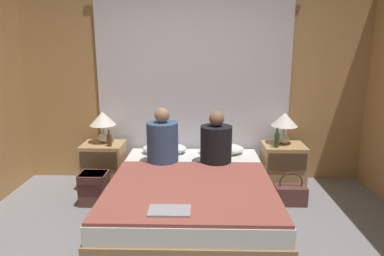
# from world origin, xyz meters

# --- Properties ---
(wall_back) EXTENTS (4.55, 0.06, 2.50)m
(wall_back) POSITION_xyz_m (0.00, 1.88, 1.25)
(wall_back) COLOR tan
(wall_back) RESTS_ON ground_plane
(curtain_panel) EXTENTS (2.66, 0.02, 2.35)m
(curtain_panel) POSITION_xyz_m (0.00, 1.81, 1.17)
(curtain_panel) COLOR silver
(curtain_panel) RESTS_ON ground_plane
(bed) EXTENTS (1.64, 2.08, 0.43)m
(bed) POSITION_xyz_m (0.00, 0.72, 0.21)
(bed) COLOR #99754C
(bed) RESTS_ON ground_plane
(nightstand_left) EXTENTS (0.51, 0.43, 0.57)m
(nightstand_left) POSITION_xyz_m (-1.12, 1.48, 0.29)
(nightstand_left) COLOR tan
(nightstand_left) RESTS_ON ground_plane
(nightstand_right) EXTENTS (0.51, 0.43, 0.57)m
(nightstand_right) POSITION_xyz_m (1.12, 1.48, 0.29)
(nightstand_right) COLOR tan
(nightstand_right) RESTS_ON ground_plane
(lamp_left) EXTENTS (0.32, 0.32, 0.39)m
(lamp_left) POSITION_xyz_m (-1.12, 1.54, 0.84)
(lamp_left) COLOR silver
(lamp_left) RESTS_ON nightstand_left
(lamp_right) EXTENTS (0.32, 0.32, 0.39)m
(lamp_right) POSITION_xyz_m (1.12, 1.54, 0.84)
(lamp_right) COLOR silver
(lamp_right) RESTS_ON nightstand_right
(pillow_left) EXTENTS (0.56, 0.35, 0.12)m
(pillow_left) POSITION_xyz_m (-0.36, 1.55, 0.49)
(pillow_left) COLOR white
(pillow_left) RESTS_ON bed
(pillow_right) EXTENTS (0.56, 0.35, 0.12)m
(pillow_right) POSITION_xyz_m (0.36, 1.55, 0.49)
(pillow_right) COLOR white
(pillow_right) RESTS_ON bed
(blanket_on_bed) EXTENTS (1.58, 1.42, 0.03)m
(blanket_on_bed) POSITION_xyz_m (0.00, 0.42, 0.45)
(blanket_on_bed) COLOR #994C42
(blanket_on_bed) RESTS_ON bed
(person_left_in_bed) EXTENTS (0.36, 0.36, 0.65)m
(person_left_in_bed) POSITION_xyz_m (-0.34, 1.17, 0.70)
(person_left_in_bed) COLOR #38517A
(person_left_in_bed) RESTS_ON bed
(person_right_in_bed) EXTENTS (0.36, 0.36, 0.61)m
(person_right_in_bed) POSITION_xyz_m (0.27, 1.17, 0.68)
(person_right_in_bed) COLOR black
(person_right_in_bed) RESTS_ON bed
(beer_bottle_on_left_stand) EXTENTS (0.06, 0.06, 0.20)m
(beer_bottle_on_left_stand) POSITION_xyz_m (-1.01, 1.38, 0.65)
(beer_bottle_on_left_stand) COLOR #513819
(beer_bottle_on_left_stand) RESTS_ON nightstand_left
(beer_bottle_on_right_stand) EXTENTS (0.06, 0.06, 0.24)m
(beer_bottle_on_right_stand) POSITION_xyz_m (1.00, 1.38, 0.66)
(beer_bottle_on_right_stand) COLOR #2D4C28
(beer_bottle_on_right_stand) RESTS_ON nightstand_right
(laptop_on_bed) EXTENTS (0.34, 0.20, 0.02)m
(laptop_on_bed) POSITION_xyz_m (-0.15, -0.09, 0.47)
(laptop_on_bed) COLOR #9EA0A5
(laptop_on_bed) RESTS_ON blanket_on_bed
(backpack_on_floor) EXTENTS (0.31, 0.27, 0.37)m
(backpack_on_floor) POSITION_xyz_m (-1.10, 0.99, 0.21)
(backpack_on_floor) COLOR brown
(backpack_on_floor) RESTS_ON ground_plane
(handbag_on_floor) EXTENTS (0.35, 0.19, 0.38)m
(handbag_on_floor) POSITION_xyz_m (1.11, 1.04, 0.12)
(handbag_on_floor) COLOR brown
(handbag_on_floor) RESTS_ON ground_plane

